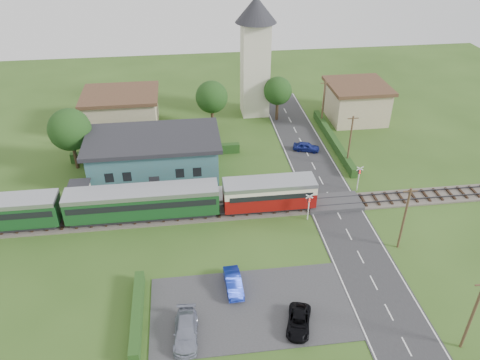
{
  "coord_description": "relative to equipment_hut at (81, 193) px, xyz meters",
  "views": [
    {
      "loc": [
        -5.99,
        -39.54,
        30.59
      ],
      "look_at": [
        -0.38,
        4.0,
        2.82
      ],
      "focal_mm": 35.0,
      "sensor_mm": 36.0,
      "label": 1
    }
  ],
  "objects": [
    {
      "name": "pedestrian_near",
      "position": [
        13.09,
        -0.22,
        -0.56
      ],
      "size": [
        0.59,
        0.44,
        1.48
      ],
      "primitive_type": "imported",
      "rotation": [
        0.0,
        0.0,
        3.31
      ],
      "color": "gray",
      "rests_on": "platform"
    },
    {
      "name": "utility_pole_c",
      "position": [
        32.2,
        4.8,
        1.88
      ],
      "size": [
        1.4,
        0.22,
        7.0
      ],
      "color": "#473321",
      "rests_on": "ground"
    },
    {
      "name": "railway_track",
      "position": [
        18.0,
        -3.2,
        -1.64
      ],
      "size": [
        76.0,
        3.2,
        0.49
      ],
      "color": "#4C443D",
      "rests_on": "ground"
    },
    {
      "name": "platform",
      "position": [
        8.0,
        0.0,
        -1.52
      ],
      "size": [
        30.0,
        3.0,
        0.45
      ],
      "primitive_type": "cube",
      "color": "gray",
      "rests_on": "ground"
    },
    {
      "name": "car_park_dark",
      "position": [
        20.04,
        -19.7,
        -1.12
      ],
      "size": [
        2.91,
        4.28,
        1.09
      ],
      "primitive_type": "imported",
      "rotation": [
        0.0,
        0.0,
        -0.31
      ],
      "color": "black",
      "rests_on": "car_park"
    },
    {
      "name": "station_building",
      "position": [
        8.0,
        5.79,
        0.95
      ],
      "size": [
        16.0,
        9.0,
        5.3
      ],
      "color": "#346A74",
      "rests_on": "ground"
    },
    {
      "name": "crossing_deck",
      "position": [
        28.0,
        -3.2,
        -1.52
      ],
      "size": [
        6.2,
        3.4,
        0.45
      ],
      "primitive_type": "cube",
      "color": "#333335",
      "rests_on": "ground"
    },
    {
      "name": "streetlamp_west",
      "position": [
        -4.0,
        14.8,
        1.29
      ],
      "size": [
        0.3,
        0.3,
        5.15
      ],
      "color": "#3F3F47",
      "rests_on": "ground"
    },
    {
      "name": "pedestrian_far",
      "position": [
        0.92,
        0.32,
        -0.33
      ],
      "size": [
        0.87,
        1.04,
        1.93
      ],
      "primitive_type": "imported",
      "rotation": [
        0.0,
        0.0,
        1.41
      ],
      "color": "gray",
      "rests_on": "platform"
    },
    {
      "name": "utility_pole_a",
      "position": [
        32.2,
        -23.2,
        1.88
      ],
      "size": [
        1.4,
        0.22,
        7.0
      ],
      "color": "#473321",
      "rests_on": "ground"
    },
    {
      "name": "car_park_blue",
      "position": [
        15.28,
        -14.76,
        -1.02
      ],
      "size": [
        1.54,
        3.99,
        1.3
      ],
      "primitive_type": "imported",
      "rotation": [
        0.0,
        0.0,
        0.04
      ],
      "color": "#1328A2",
      "rests_on": "car_park"
    },
    {
      "name": "house_west",
      "position": [
        3.0,
        19.8,
        1.04
      ],
      "size": [
        10.8,
        8.8,
        5.5
      ],
      "color": "tan",
      "rests_on": "ground"
    },
    {
      "name": "hedge_carpark",
      "position": [
        7.0,
        -17.2,
        -1.15
      ],
      "size": [
        0.8,
        9.0,
        1.2
      ],
      "primitive_type": "cube",
      "color": "#193814",
      "rests_on": "ground"
    },
    {
      "name": "tree_b",
      "position": [
        16.0,
        17.8,
        3.27
      ],
      "size": [
        4.6,
        4.6,
        7.34
      ],
      "color": "#332316",
      "rests_on": "ground"
    },
    {
      "name": "streetlamp_east",
      "position": [
        34.0,
        21.8,
        1.29
      ],
      "size": [
        0.3,
        0.3,
        5.15
      ],
      "color": "#3F3F47",
      "rests_on": "ground"
    },
    {
      "name": "house_east",
      "position": [
        38.0,
        18.8,
        1.05
      ],
      "size": [
        8.8,
        8.8,
        5.5
      ],
      "color": "tan",
      "rests_on": "ground"
    },
    {
      "name": "train",
      "position": [
        3.8,
        -3.2,
        0.43
      ],
      "size": [
        43.2,
        2.9,
        3.4
      ],
      "color": "#232328",
      "rests_on": "ground"
    },
    {
      "name": "equipment_hut",
      "position": [
        0.0,
        0.0,
        0.0
      ],
      "size": [
        2.3,
        2.3,
        2.55
      ],
      "color": "beige",
      "rests_on": "platform"
    },
    {
      "name": "car_on_road",
      "position": [
        28.03,
        9.43,
        -1.09
      ],
      "size": [
        3.81,
        2.53,
        1.21
      ],
      "primitive_type": "imported",
      "rotation": [
        0.0,
        0.0,
        1.23
      ],
      "color": "navy",
      "rests_on": "road"
    },
    {
      "name": "church_tower",
      "position": [
        23.0,
        22.8,
        8.48
      ],
      "size": [
        6.0,
        6.0,
        17.6
      ],
      "color": "beige",
      "rests_on": "ground"
    },
    {
      "name": "utility_pole_d",
      "position": [
        32.2,
        16.8,
        1.88
      ],
      "size": [
        1.4,
        0.22,
        7.0
      ],
      "color": "#473321",
      "rests_on": "ground"
    },
    {
      "name": "car_park",
      "position": [
        16.5,
        -17.2,
        -1.71
      ],
      "size": [
        17.0,
        9.0,
        0.08
      ],
      "primitive_type": "cube",
      "color": "#333335",
      "rests_on": "ground"
    },
    {
      "name": "crossing_signal_far",
      "position": [
        31.6,
        -0.81,
        0.39
      ],
      "size": [
        0.84,
        0.28,
        3.28
      ],
      "color": "silver",
      "rests_on": "ground"
    },
    {
      "name": "car_park_silver",
      "position": [
        10.93,
        -19.59,
        -1.0
      ],
      "size": [
        2.16,
        4.71,
        1.34
      ],
      "primitive_type": "imported",
      "rotation": [
        0.0,
        0.0,
        -0.06
      ],
      "color": "gray",
      "rests_on": "car_park"
    },
    {
      "name": "ground",
      "position": [
        18.0,
        -5.2,
        -1.75
      ],
      "size": [
        120.0,
        120.0,
        0.0
      ],
      "primitive_type": "plane",
      "color": "#2D4C19"
    },
    {
      "name": "tree_a",
      "position": [
        -2.0,
        8.8,
        3.63
      ],
      "size": [
        5.2,
        5.2,
        8.0
      ],
      "color": "#332316",
      "rests_on": "ground"
    },
    {
      "name": "road",
      "position": [
        28.0,
        -5.2,
        -1.72
      ],
      "size": [
        6.0,
        70.0,
        0.05
      ],
      "primitive_type": "cube",
      "color": "#28282B",
      "rests_on": "ground"
    },
    {
      "name": "crossing_signal_near",
      "position": [
        24.4,
        -5.61,
        0.39
      ],
      "size": [
        0.84,
        0.28,
        3.28
      ],
      "color": "silver",
      "rests_on": "ground"
    },
    {
      "name": "tree_c",
      "position": [
        26.0,
        19.8,
        2.91
      ],
      "size": [
        4.2,
        4.2,
        6.78
      ],
      "color": "#332316",
      "rests_on": "ground"
    },
    {
      "name": "hedge_roadside",
      "position": [
        32.2,
        10.8,
        -1.15
      ],
      "size": [
        0.8,
        18.0,
        1.2
      ],
      "primitive_type": "cube",
      "color": "#193814",
      "rests_on": "ground"
    },
    {
      "name": "hedge_station",
      "position": [
        8.0,
        10.3,
        -1.1
      ],
      "size": [
        22.0,
        0.8,
        1.3
      ],
      "primitive_type": "cube",
      "color": "#193814",
      "rests_on": "ground"
    },
    {
      "name": "utility_pole_b",
      "position": [
        32.2,
        -11.2,
        1.88
      ],
      "size": [
        1.4,
        0.22,
        7.0
      ],
      "color": "#473321",
      "rests_on": "ground"
    }
  ]
}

